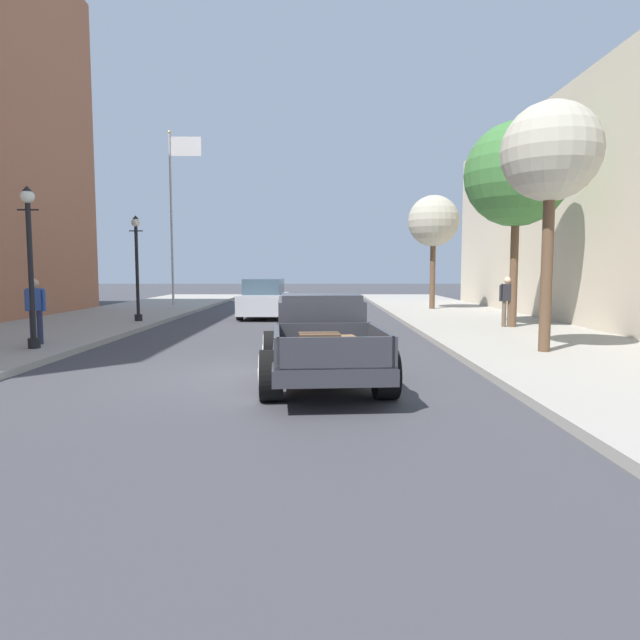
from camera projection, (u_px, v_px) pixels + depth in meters
ground_plane at (248, 376)px, 10.72m from camera, size 140.00×140.00×0.00m
sidewalk_right at (625, 372)px, 10.71m from camera, size 5.50×64.00×0.15m
hotrod_truck_gunmetal at (321, 339)px, 10.25m from camera, size 2.43×5.03×1.58m
car_background_silver at (264, 300)px, 23.57m from camera, size 1.98×4.36×1.65m
pedestrian_sidewalk_left at (36, 307)px, 14.06m from camera, size 0.53×0.22×1.65m
pedestrian_sidewalk_right at (507, 299)px, 18.36m from camera, size 0.53×0.22×1.65m
street_lamp_near at (30, 255)px, 13.20m from camera, size 0.50×0.32×3.85m
street_lamp_far at (137, 260)px, 20.37m from camera, size 0.50×0.32×3.85m
flagpole at (175, 199)px, 29.55m from camera, size 1.74×0.16×9.16m
street_tree_nearest at (551, 154)px, 12.48m from camera, size 2.21×2.21×5.63m
street_tree_second at (517, 175)px, 17.98m from camera, size 3.35×3.35×6.64m
street_tree_third at (434, 222)px, 26.60m from camera, size 2.43×2.43×5.42m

